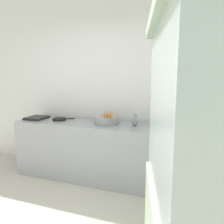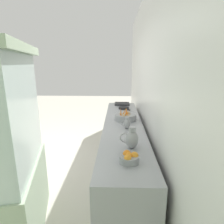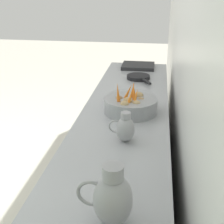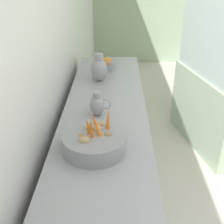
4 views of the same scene
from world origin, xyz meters
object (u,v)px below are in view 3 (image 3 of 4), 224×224
(vegetable_colander, at_px, (131,105))
(metal_pitcher_tall, at_px, (112,198))
(skillet_on_counter, at_px, (139,77))
(metal_pitcher_short, at_px, (125,128))

(vegetable_colander, height_order, metal_pitcher_tall, metal_pitcher_tall)
(skillet_on_counter, bearing_deg, metal_pitcher_short, 90.38)
(metal_pitcher_tall, bearing_deg, skillet_on_counter, -89.05)
(metal_pitcher_tall, height_order, skillet_on_counter, metal_pitcher_tall)
(metal_pitcher_tall, bearing_deg, vegetable_colander, -88.32)
(metal_pitcher_tall, relative_size, metal_pitcher_short, 1.41)
(skillet_on_counter, bearing_deg, vegetable_colander, 89.97)
(vegetable_colander, relative_size, skillet_on_counter, 1.11)
(metal_pitcher_short, height_order, skillet_on_counter, metal_pitcher_short)
(vegetable_colander, height_order, metal_pitcher_short, vegetable_colander)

